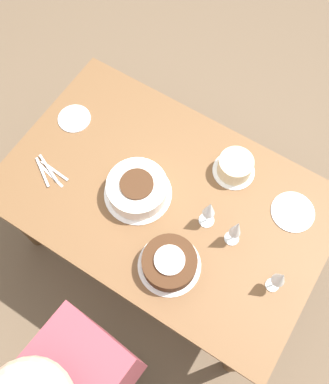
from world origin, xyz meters
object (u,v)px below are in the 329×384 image
cake_back_decorated (235,166)px  wine_glass_extra (236,229)px  wine_glass_far (210,209)px  cake_front_chocolate (169,263)px  wine_glass_near (280,278)px  cake_center_white (137,189)px

cake_back_decorated → wine_glass_extra: wine_glass_extra is taller
wine_glass_far → cake_back_decorated: bearing=93.1°
cake_front_chocolate → cake_back_decorated: (0.02, 0.55, 0.00)m
cake_back_decorated → wine_glass_far: (0.02, -0.28, 0.09)m
wine_glass_near → wine_glass_far: size_ratio=0.99×
wine_glass_extra → wine_glass_near: bearing=-20.2°
wine_glass_far → wine_glass_extra: bearing=-7.5°
cake_back_decorated → cake_front_chocolate: bearing=-91.8°
cake_back_decorated → wine_glass_far: 0.30m
cake_center_white → cake_front_chocolate: bearing=-34.8°
cake_back_decorated → wine_glass_extra: bearing=-62.9°
cake_back_decorated → wine_glass_near: bearing=-44.4°
cake_back_decorated → wine_glass_extra: (0.15, -0.30, 0.09)m
cake_center_white → cake_front_chocolate: cake_center_white is taller
wine_glass_near → wine_glass_far: 0.40m
cake_back_decorated → wine_glass_near: wine_glass_near is taller
wine_glass_far → wine_glass_extra: (0.14, -0.02, -0.00)m
wine_glass_near → cake_front_chocolate: bearing=-158.9°
cake_center_white → cake_front_chocolate: 0.37m
cake_center_white → wine_glass_far: bearing=9.7°
wine_glass_near → wine_glass_extra: size_ratio=0.97×
cake_center_white → wine_glass_near: (0.72, -0.05, 0.09)m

